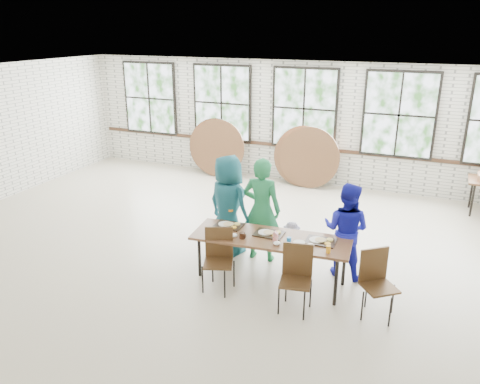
# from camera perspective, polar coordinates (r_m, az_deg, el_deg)

# --- Properties ---
(room) EXTENTS (12.00, 12.00, 12.00)m
(room) POSITION_cam_1_polar(r_m,az_deg,el_deg) (11.63, 7.83, 9.82)
(room) COLOR #BDB196
(room) RESTS_ON ground
(dining_table) EXTENTS (2.46, 1.00, 0.74)m
(dining_table) POSITION_cam_1_polar(r_m,az_deg,el_deg) (7.17, 3.79, -5.88)
(dining_table) COLOR brown
(dining_table) RESTS_ON ground
(chair_near_left) EXTENTS (0.53, 0.53, 0.95)m
(chair_near_left) POSITION_cam_1_polar(r_m,az_deg,el_deg) (7.06, -2.62, -7.50)
(chair_near_left) COLOR #442C16
(chair_near_left) RESTS_ON ground
(chair_near_right) EXTENTS (0.48, 0.47, 0.95)m
(chair_near_right) POSITION_cam_1_polar(r_m,az_deg,el_deg) (6.61, 6.91, -9.64)
(chair_near_right) COLOR #442C16
(chair_near_right) RESTS_ON ground
(chair_spare) EXTENTS (0.58, 0.58, 0.95)m
(chair_spare) POSITION_cam_1_polar(r_m,az_deg,el_deg) (6.70, 16.28, -9.93)
(chair_spare) COLOR #442C16
(chair_spare) RESTS_ON ground
(adult_teal) EXTENTS (1.00, 0.82, 1.76)m
(adult_teal) POSITION_cam_1_polar(r_m,az_deg,el_deg) (7.99, -1.44, -1.62)
(adult_teal) COLOR #175359
(adult_teal) RESTS_ON ground
(adult_green) EXTENTS (0.66, 0.44, 1.78)m
(adult_green) POSITION_cam_1_polar(r_m,az_deg,el_deg) (7.77, 2.66, -2.16)
(adult_green) COLOR #1F7744
(adult_green) RESTS_ON ground
(toddler) EXTENTS (0.53, 0.36, 0.75)m
(toddler) POSITION_cam_1_polar(r_m,az_deg,el_deg) (7.83, 6.27, -6.22)
(toddler) COLOR #1A1137
(toddler) RESTS_ON ground
(adult_blue) EXTENTS (0.83, 0.70, 1.53)m
(adult_blue) POSITION_cam_1_polar(r_m,az_deg,el_deg) (7.50, 12.80, -4.53)
(adult_blue) COLOR #181BA9
(adult_blue) RESTS_ON ground
(tabletop_clutter) EXTENTS (1.94, 0.59, 0.11)m
(tabletop_clutter) POSITION_cam_1_polar(r_m,az_deg,el_deg) (7.09, 4.63, -5.55)
(tabletop_clutter) COLOR black
(tabletop_clutter) RESTS_ON dining_table
(round_tops_leaning) EXTENTS (4.08, 0.43, 1.49)m
(round_tops_leaning) POSITION_cam_1_polar(r_m,az_deg,el_deg) (11.93, 2.39, 4.86)
(round_tops_leaning) COLOR brown
(round_tops_leaning) RESTS_ON ground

